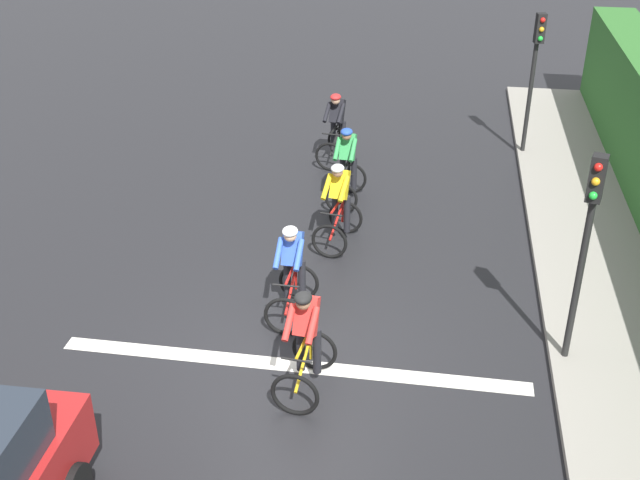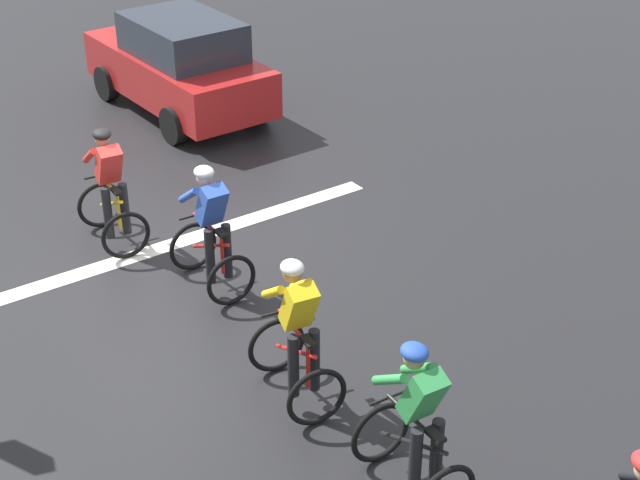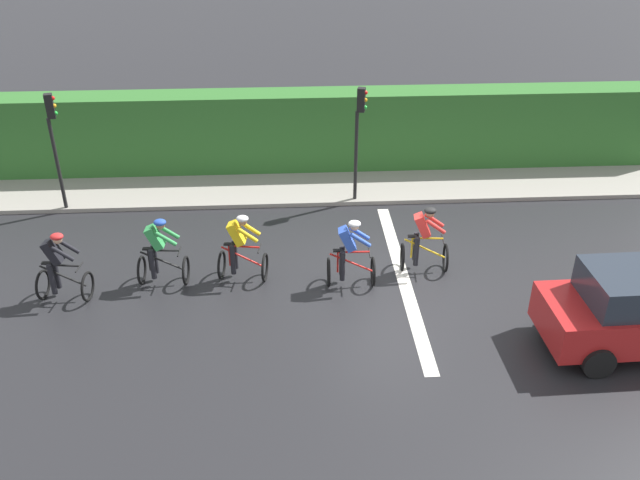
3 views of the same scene
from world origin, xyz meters
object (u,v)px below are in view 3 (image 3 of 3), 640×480
(cyclist_mid, at_px, (240,249))
(traffic_light_near_crossing, at_px, (359,128))
(cyclist_lead, at_px, (60,268))
(cyclist_second, at_px, (160,253))
(cyclist_fourth, at_px, (350,255))
(traffic_light_far_junction, at_px, (54,136))
(cyclist_trailing, at_px, (424,241))

(cyclist_mid, bearing_deg, traffic_light_near_crossing, -39.17)
(cyclist_lead, relative_size, cyclist_second, 1.00)
(cyclist_fourth, relative_size, traffic_light_far_junction, 0.50)
(cyclist_lead, relative_size, cyclist_fourth, 1.00)
(cyclist_fourth, relative_size, traffic_light_near_crossing, 0.50)
(cyclist_second, distance_m, traffic_light_near_crossing, 6.41)
(traffic_light_near_crossing, xyz_separation_m, traffic_light_far_junction, (-0.07, 8.04, 0.00))
(cyclist_mid, xyz_separation_m, cyclist_trailing, (0.14, -4.26, 0.00))
(cyclist_lead, height_order, traffic_light_far_junction, traffic_light_far_junction)
(cyclist_second, bearing_deg, cyclist_lead, 103.77)
(cyclist_lead, xyz_separation_m, traffic_light_far_junction, (4.32, 1.03, 1.43))
(cyclist_trailing, bearing_deg, traffic_light_near_crossing, 17.80)
(traffic_light_near_crossing, distance_m, traffic_light_far_junction, 8.04)
(cyclist_mid, height_order, cyclist_fourth, same)
(traffic_light_near_crossing, bearing_deg, cyclist_second, 128.30)
(cyclist_lead, distance_m, traffic_light_far_junction, 4.66)
(cyclist_lead, xyz_separation_m, cyclist_trailing, (0.73, -8.18, 0.00))
(traffic_light_near_crossing, height_order, traffic_light_far_junction, same)
(cyclist_mid, bearing_deg, cyclist_trailing, -88.16)
(cyclist_second, xyz_separation_m, traffic_light_near_crossing, (3.87, -4.91, 1.43))
(cyclist_fourth, height_order, cyclist_trailing, same)
(cyclist_fourth, height_order, traffic_light_near_crossing, traffic_light_near_crossing)
(cyclist_second, bearing_deg, cyclist_trailing, -87.94)
(cyclist_fourth, distance_m, traffic_light_near_crossing, 4.46)
(traffic_light_far_junction, bearing_deg, cyclist_trailing, -111.28)
(cyclist_lead, height_order, cyclist_trailing, same)
(traffic_light_far_junction, bearing_deg, cyclist_mid, -126.97)
(cyclist_mid, height_order, traffic_light_far_junction, traffic_light_far_junction)
(cyclist_trailing, bearing_deg, traffic_light_far_junction, 68.72)
(cyclist_lead, distance_m, traffic_light_near_crossing, 8.39)
(cyclist_mid, distance_m, traffic_light_far_junction, 6.35)
(cyclist_second, relative_size, traffic_light_far_junction, 0.50)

